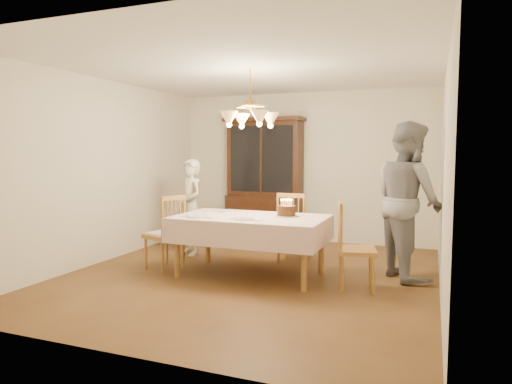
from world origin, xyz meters
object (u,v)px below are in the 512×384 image
at_px(dining_table, 250,222).
at_px(elderly_woman, 191,207).
at_px(birthday_cake, 286,211).
at_px(china_hutch, 265,182).
at_px(chair_far_side, 294,231).

xyz_separation_m(dining_table, elderly_woman, (-1.30, 0.79, 0.05)).
xyz_separation_m(elderly_woman, birthday_cake, (1.74, -0.66, 0.09)).
relative_size(china_hutch, chair_far_side, 2.16).
bearing_deg(elderly_woman, dining_table, 3.97).
height_order(dining_table, china_hutch, china_hutch).
distance_m(dining_table, elderly_woman, 1.52).
height_order(chair_far_side, elderly_woman, elderly_woman).
bearing_deg(china_hutch, chair_far_side, -54.99).
height_order(dining_table, elderly_woman, elderly_woman).
bearing_deg(chair_far_side, china_hutch, 125.01).
bearing_deg(dining_table, elderly_woman, 148.66).
xyz_separation_m(dining_table, birthday_cake, (0.44, 0.13, 0.14)).
xyz_separation_m(china_hutch, elderly_woman, (-0.66, -1.46, -0.31)).
bearing_deg(birthday_cake, chair_far_side, 98.86).
relative_size(dining_table, elderly_woman, 1.30).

